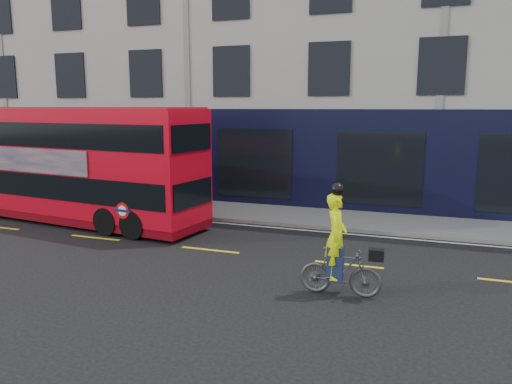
% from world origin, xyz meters
% --- Properties ---
extents(ground, '(120.00, 120.00, 0.00)m').
position_xyz_m(ground, '(0.00, 0.00, 0.00)').
color(ground, black).
rests_on(ground, ground).
extents(pavement, '(60.00, 3.00, 0.12)m').
position_xyz_m(pavement, '(0.00, 6.50, 0.06)').
color(pavement, slate).
rests_on(pavement, ground).
extents(kerb, '(60.00, 0.12, 0.13)m').
position_xyz_m(kerb, '(0.00, 5.00, 0.07)').
color(kerb, slate).
rests_on(kerb, ground).
extents(building_terrace, '(50.00, 10.07, 15.00)m').
position_xyz_m(building_terrace, '(0.00, 12.94, 7.49)').
color(building_terrace, '#A7A59D').
rests_on(building_terrace, ground).
extents(road_edge_line, '(58.00, 0.10, 0.01)m').
position_xyz_m(road_edge_line, '(0.00, 4.70, 0.00)').
color(road_edge_line, silver).
rests_on(road_edge_line, ground).
extents(lane_dashes, '(58.00, 0.12, 0.01)m').
position_xyz_m(lane_dashes, '(0.00, 1.50, 0.00)').
color(lane_dashes, gold).
rests_on(lane_dashes, ground).
extents(bus, '(10.32, 3.52, 4.08)m').
position_xyz_m(bus, '(-2.04, 3.21, 2.09)').
color(bus, red).
rests_on(bus, ground).
extents(cyclist, '(1.81, 0.70, 2.50)m').
position_xyz_m(cyclist, '(8.13, -0.70, 0.85)').
color(cyclist, '#4A4C4F').
rests_on(cyclist, ground).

